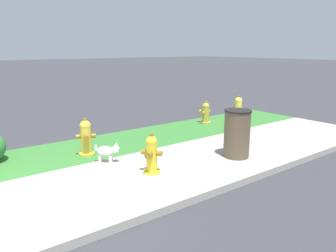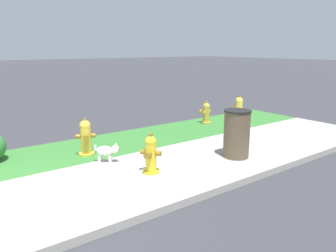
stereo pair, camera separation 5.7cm
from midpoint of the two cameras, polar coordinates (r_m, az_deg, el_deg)
fire_hydrant_at_driveway at (r=9.58m, az=6.81°, el=2.26°), size 0.39×0.36×0.65m
fire_hydrant_far_end at (r=5.73m, az=-2.74°, el=-4.96°), size 0.35×0.36×0.72m
fire_hydrant_mid_block at (r=6.88m, az=-13.90°, el=-1.94°), size 0.40×0.38×0.78m
fire_hydrant_across_street at (r=9.83m, az=12.37°, el=2.79°), size 0.36×0.39×0.80m
small_white_dog at (r=6.37m, az=-10.32°, el=-4.30°), size 0.41×0.38×0.40m
trash_bin at (r=6.65m, az=12.11°, el=-1.36°), size 0.54×0.54×0.97m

